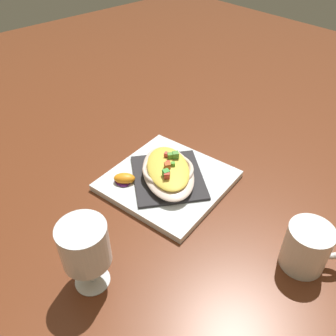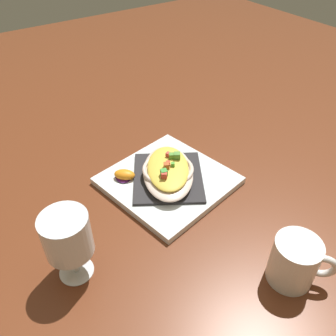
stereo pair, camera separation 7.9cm
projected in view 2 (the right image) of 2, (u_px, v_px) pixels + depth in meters
ground_plane at (168, 183)px, 0.82m from camera, size 2.60×2.60×0.00m
square_plate at (168, 181)px, 0.81m from camera, size 0.30×0.30×0.02m
folded_napkin at (168, 177)px, 0.81m from camera, size 0.23×0.23×0.01m
gratin_dish at (168, 170)px, 0.79m from camera, size 0.20×0.23×0.05m
orange_garnish at (124, 175)px, 0.80m from camera, size 0.05×0.06×0.02m
coffee_mug at (294, 263)px, 0.60m from camera, size 0.09×0.10×0.09m
stemmed_glass at (68, 238)px, 0.58m from camera, size 0.08×0.08×0.14m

